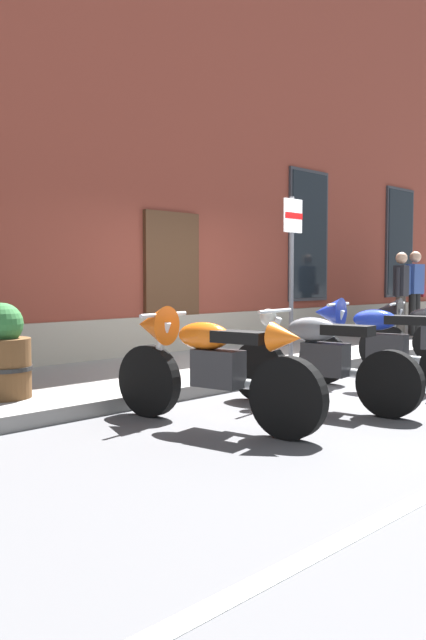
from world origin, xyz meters
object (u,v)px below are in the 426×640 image
(pedestrian_blue_top, at_px, (415,288))
(parking_sign, at_px, (292,256))
(motorcycle_grey_naked, at_px, (319,360))
(pedestrian_dark_jacket, at_px, (401,290))
(motorcycle_blue_sport, at_px, (376,340))
(barrel_planter, at_px, (3,356))
(motorcycle_orange_sport, at_px, (206,362))

(pedestrian_blue_top, relative_size, parking_sign, 0.75)
(motorcycle_grey_naked, height_order, pedestrian_dark_jacket, pedestrian_dark_jacket)
(motorcycle_blue_sport, relative_size, barrel_planter, 2.26)
(motorcycle_orange_sport, relative_size, pedestrian_blue_top, 1.27)
(motorcycle_grey_naked, height_order, parking_sign, parking_sign)
(pedestrian_blue_top, bearing_deg, parking_sign, -170.47)
(motorcycle_orange_sport, bearing_deg, barrel_planter, 118.11)
(motorcycle_blue_sport, xyz_separation_m, pedestrian_dark_jacket, (4.57, 2.13, 0.48))
(parking_sign, relative_size, barrel_planter, 2.43)
(motorcycle_orange_sport, relative_size, motorcycle_blue_sport, 1.04)
(motorcycle_blue_sport, height_order, pedestrian_blue_top, pedestrian_blue_top)
(motorcycle_orange_sport, bearing_deg, pedestrian_blue_top, 15.16)
(pedestrian_dark_jacket, bearing_deg, parking_sign, -170.40)
(motorcycle_grey_naked, height_order, barrel_planter, barrel_planter)
(motorcycle_grey_naked, relative_size, pedestrian_blue_top, 1.21)
(pedestrian_blue_top, bearing_deg, barrel_planter, -177.40)
(barrel_planter, bearing_deg, motorcycle_grey_naked, -42.25)
(motorcycle_grey_naked, relative_size, pedestrian_dark_jacket, 1.25)
(motorcycle_blue_sport, distance_m, parking_sign, 1.74)
(pedestrian_dark_jacket, height_order, barrel_planter, pedestrian_dark_jacket)
(motorcycle_blue_sport, xyz_separation_m, pedestrian_blue_top, (5.39, 2.26, 0.51))
(pedestrian_blue_top, bearing_deg, motorcycle_grey_naked, -160.08)
(barrel_planter, bearing_deg, motorcycle_orange_sport, -61.89)
(motorcycle_grey_naked, bearing_deg, motorcycle_blue_sport, 8.11)
(parking_sign, bearing_deg, motorcycle_blue_sport, -99.20)
(motorcycle_grey_naked, xyz_separation_m, pedestrian_dark_jacket, (6.00, 2.34, 0.57))
(pedestrian_blue_top, bearing_deg, motorcycle_blue_sport, -157.19)
(motorcycle_grey_naked, xyz_separation_m, barrel_planter, (-2.26, 2.06, 0.06))
(motorcycle_grey_naked, distance_m, parking_sign, 2.55)
(pedestrian_blue_top, xyz_separation_m, barrel_planter, (-9.07, -0.41, -0.54))
(motorcycle_grey_naked, distance_m, barrel_planter, 3.06)
(barrel_planter, bearing_deg, motorcycle_blue_sport, -26.67)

